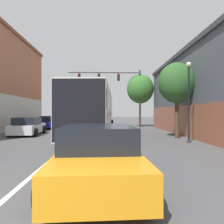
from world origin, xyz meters
TOP-DOWN VIEW (x-y plane):
  - lane_center_line at (0.00, 13.86)m, footprint 0.14×39.72m
  - bus at (0.97, 15.31)m, footprint 3.34×12.43m
  - hatchback_foreground at (1.78, 4.12)m, footprint 2.26×4.17m
  - parked_car_left_mid at (-3.92, 15.49)m, footprint 2.20×4.39m
  - parked_car_left_far at (-3.90, 28.14)m, footprint 2.24×4.82m
  - parked_car_left_distant at (-3.91, 22.15)m, footprint 2.46×4.76m
  - traffic_signal_gantry at (3.07, 23.71)m, footprint 8.19×0.36m
  - street_lamp at (6.58, 11.04)m, footprint 0.28×0.28m
  - street_tree_near at (6.62, 13.22)m, footprint 2.43×2.19m
  - street_tree_far at (5.96, 24.48)m, footprint 3.14×2.82m

SIDE VIEW (x-z plane):
  - lane_center_line at x=0.00m, z-range 0.00..0.01m
  - parked_car_left_mid at x=-3.92m, z-range -0.03..1.28m
  - parked_car_left_distant at x=-3.91m, z-range -0.03..1.28m
  - hatchback_foreground at x=1.78m, z-range -0.03..1.35m
  - parked_car_left_far at x=-3.90m, z-range -0.04..1.37m
  - bus at x=0.97m, z-range 0.21..3.55m
  - street_lamp at x=6.58m, z-range 0.17..4.68m
  - street_tree_near at x=6.62m, z-range 1.12..6.10m
  - street_tree_far at x=5.96m, z-range 1.36..7.54m
  - traffic_signal_gantry at x=3.07m, z-range 1.60..8.10m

